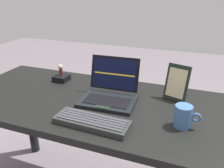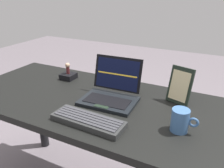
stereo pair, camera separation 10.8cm
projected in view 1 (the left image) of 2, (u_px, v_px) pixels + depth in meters
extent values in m
cube|color=black|center=(101.00, 104.00, 1.18)|extent=(1.59, 0.66, 0.04)
cylinder|color=black|center=(30.00, 115.00, 1.79)|extent=(0.07, 0.07, 0.70)
cube|color=black|center=(108.00, 101.00, 1.16)|extent=(0.29, 0.21, 0.02)
cube|color=black|center=(107.00, 101.00, 1.14)|extent=(0.24, 0.12, 0.00)
cube|color=black|center=(102.00, 107.00, 1.09)|extent=(0.07, 0.03, 0.00)
cube|color=black|center=(115.00, 73.00, 1.22)|extent=(0.27, 0.07, 0.18)
cube|color=black|center=(114.00, 74.00, 1.21)|extent=(0.24, 0.05, 0.15)
cube|color=yellow|center=(114.00, 74.00, 1.21)|extent=(0.23, 0.01, 0.01)
cube|color=#2B2C2D|center=(92.00, 122.00, 0.97)|extent=(0.34, 0.12, 0.03)
cube|color=#38383D|center=(88.00, 123.00, 0.94)|extent=(0.31, 0.02, 0.00)
cube|color=#38383D|center=(90.00, 121.00, 0.95)|extent=(0.31, 0.02, 0.00)
cube|color=#38383D|center=(92.00, 119.00, 0.97)|extent=(0.31, 0.02, 0.00)
cube|color=#38383D|center=(94.00, 117.00, 0.98)|extent=(0.31, 0.02, 0.00)
cube|color=#38383D|center=(95.00, 115.00, 1.00)|extent=(0.31, 0.02, 0.00)
cube|color=black|center=(177.00, 83.00, 1.16)|extent=(0.13, 0.08, 0.19)
cube|color=beige|center=(176.00, 83.00, 1.16)|extent=(0.10, 0.06, 0.15)
cube|color=black|center=(177.00, 95.00, 1.22)|extent=(0.02, 0.02, 0.03)
cube|color=black|center=(61.00, 78.00, 1.43)|extent=(0.09, 0.09, 0.03)
cylinder|color=#501D20|center=(61.00, 72.00, 1.42)|extent=(0.02, 0.02, 0.05)
sphere|color=tan|center=(60.00, 67.00, 1.40)|extent=(0.03, 0.03, 0.03)
cylinder|color=#3F689E|center=(183.00, 116.00, 0.95)|extent=(0.07, 0.07, 0.10)
torus|color=#3F689E|center=(196.00, 118.00, 0.93)|extent=(0.04, 0.01, 0.04)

